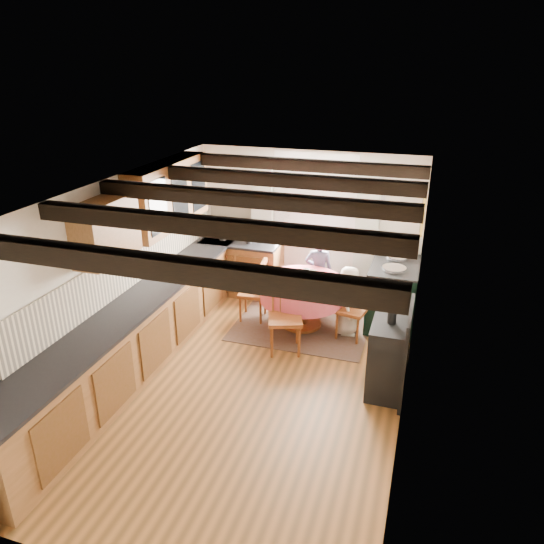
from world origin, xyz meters
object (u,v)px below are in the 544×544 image
(aga_range, at_px, (393,294))
(child_far, at_px, (319,272))
(chair_near, at_px, (285,317))
(chair_right, at_px, (352,307))
(chair_left, at_px, (253,290))
(cast_iron_stove, at_px, (390,338))
(child_right, at_px, (348,301))
(cup, at_px, (306,272))
(dining_table, at_px, (302,304))

(aga_range, bearing_deg, child_far, 170.37)
(chair_near, distance_m, chair_right, 1.02)
(chair_left, relative_size, cast_iron_stove, 0.67)
(chair_near, xyz_separation_m, chair_left, (-0.73, 0.75, -0.04))
(child_right, xyz_separation_m, cup, (-0.67, 0.19, 0.28))
(chair_right, bearing_deg, cup, 79.64)
(chair_near, height_order, chair_left, chair_near)
(chair_near, relative_size, cup, 9.61)
(chair_left, bearing_deg, chair_near, 37.99)
(chair_left, height_order, cup, chair_left)
(chair_right, relative_size, aga_range, 0.89)
(child_far, bearing_deg, chair_left, 30.63)
(chair_near, relative_size, child_far, 0.86)
(chair_near, xyz_separation_m, cast_iron_stove, (1.40, -0.49, 0.19))
(chair_left, relative_size, aga_range, 0.90)
(dining_table, relative_size, child_far, 1.02)
(child_far, bearing_deg, aga_range, 162.38)
(cast_iron_stove, bearing_deg, chair_right, 118.25)
(chair_near, height_order, chair_right, chair_near)
(cast_iron_stove, xyz_separation_m, child_right, (-0.69, 1.24, -0.19))
(child_right, bearing_deg, child_far, 36.42)
(aga_range, bearing_deg, child_right, -139.84)
(chair_near, xyz_separation_m, chair_right, (0.79, 0.64, -0.05))
(child_far, height_order, child_right, child_far)
(cast_iron_stove, distance_m, cup, 1.97)
(aga_range, relative_size, child_far, 0.88)
(chair_right, xyz_separation_m, child_right, (-0.08, 0.11, 0.04))
(aga_range, relative_size, cup, 9.77)
(chair_left, bearing_deg, aga_range, 97.44)
(chair_left, relative_size, chair_right, 1.01)
(dining_table, xyz_separation_m, child_far, (0.08, 0.70, 0.23))
(child_right, bearing_deg, chair_near, 132.00)
(chair_left, relative_size, child_far, 0.79)
(dining_table, distance_m, cup, 0.47)
(cast_iron_stove, bearing_deg, child_right, 118.95)
(chair_right, xyz_separation_m, cast_iron_stove, (0.61, -1.13, 0.23))
(child_right, height_order, cup, child_right)
(dining_table, xyz_separation_m, chair_right, (0.75, -0.10, 0.10))
(dining_table, distance_m, chair_near, 0.75)
(aga_range, distance_m, cup, 1.32)
(aga_range, bearing_deg, chair_right, -130.00)
(cast_iron_stove, bearing_deg, child_far, 123.50)
(cast_iron_stove, xyz_separation_m, cup, (-1.36, 1.43, 0.09))
(chair_near, distance_m, chair_left, 1.05)
(aga_range, xyz_separation_m, cup, (-1.25, -0.30, 0.31))
(child_far, bearing_deg, child_right, 122.67)
(child_far, distance_m, cup, 0.54)
(chair_left, xyz_separation_m, chair_right, (1.52, -0.11, -0.00))
(chair_left, xyz_separation_m, child_far, (0.85, 0.68, 0.13))
(aga_range, distance_m, child_right, 0.76)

